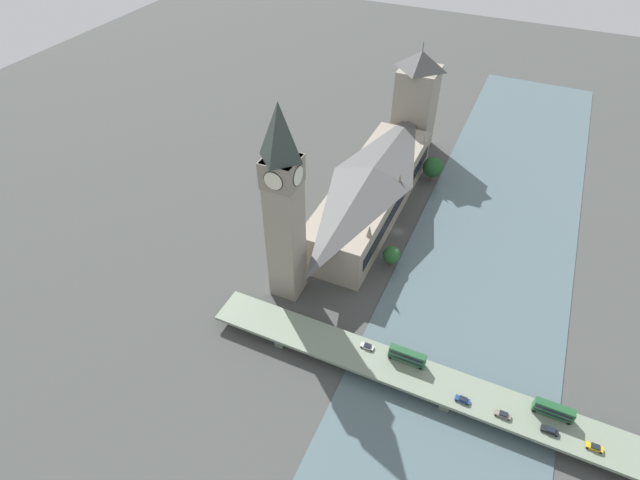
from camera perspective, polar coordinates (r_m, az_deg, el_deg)
ground_plane at (r=215.41m, az=8.89°, el=0.97°), size 600.00×600.00×0.00m
river_water at (r=212.16m, az=18.69°, el=-1.82°), size 64.20×360.00×0.30m
parliament_hall at (r=217.54m, az=5.94°, el=5.67°), size 25.68×95.03×23.53m
clock_tower at (r=162.28m, az=-4.16°, el=4.16°), size 11.57×11.57×75.87m
victoria_tower at (r=261.22m, az=10.88°, el=15.22°), size 18.56×18.56×54.99m
road_bridge at (r=163.11m, az=14.60°, el=-16.12°), size 160.40×13.40×4.93m
double_decker_bus_lead at (r=164.79m, az=25.16°, el=-17.20°), size 11.18×2.53×4.71m
double_decker_bus_mid at (r=162.57m, az=9.93°, el=-12.93°), size 11.86×2.51×5.09m
car_northbound_lead at (r=165.80m, az=5.42°, el=-11.99°), size 4.41×1.84×1.34m
car_northbound_mid at (r=163.12m, az=24.77°, el=-19.14°), size 4.73×1.78×1.45m
car_northbound_tail at (r=160.13m, az=15.98°, el=-17.13°), size 4.31×1.77×1.38m
car_southbound_lead at (r=165.68m, az=28.88°, el=-20.02°), size 4.37×1.78×1.41m
car_southbound_mid at (r=161.00m, az=20.17°, el=-18.21°), size 4.49×1.75×1.38m
tree_embankment_near at (r=244.83m, az=12.79°, el=8.12°), size 9.71×9.71×12.37m
tree_embankment_mid at (r=195.63m, az=8.17°, el=-1.69°), size 6.88×6.88×9.19m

